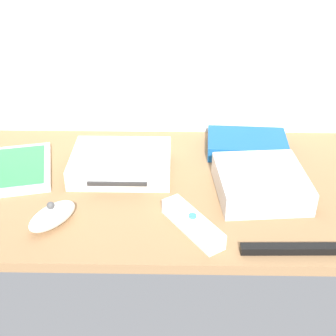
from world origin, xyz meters
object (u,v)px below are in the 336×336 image
at_px(network_router, 247,144).
at_px(game_console, 121,163).
at_px(game_case, 18,169).
at_px(remote_nunchuk, 52,216).
at_px(remote_classic_pad, 113,152).
at_px(remote_wand, 192,223).
at_px(sensor_bar, 311,249).
at_px(mini_computer, 261,182).

bearing_deg(network_router, game_console, -157.85).
bearing_deg(game_case, game_console, -12.25).
distance_m(game_case, remote_nunchuk, 0.22).
relative_size(game_console, remote_nunchuk, 1.99).
distance_m(remote_nunchuk, remote_classic_pad, 0.20).
distance_m(remote_wand, sensor_bar, 0.21).
distance_m(game_case, network_router, 0.51).
xyz_separation_m(mini_computer, game_case, (-0.51, 0.07, -0.02)).
height_order(remote_wand, remote_classic_pad, remote_classic_pad).
xyz_separation_m(game_case, remote_wand, (0.37, -0.19, 0.01)).
bearing_deg(sensor_bar, remote_classic_pad, 144.77).
height_order(network_router, remote_nunchuk, remote_nunchuk).
height_order(game_console, remote_classic_pad, remote_classic_pad).
xyz_separation_m(game_console, remote_classic_pad, (-0.01, -0.01, 0.03)).
distance_m(mini_computer, sensor_bar, 0.19).
height_order(game_console, mini_computer, mini_computer).
xyz_separation_m(remote_wand, remote_nunchuk, (-0.25, 0.01, 0.01)).
height_order(network_router, remote_wand, same).
relative_size(remote_nunchuk, remote_classic_pad, 0.71).
height_order(game_console, sensor_bar, game_console).
bearing_deg(game_console, remote_wand, -53.36).
bearing_deg(game_console, game_case, -179.03).
bearing_deg(game_case, remote_classic_pad, -14.67).
distance_m(game_case, sensor_bar, 0.62).
bearing_deg(network_router, remote_classic_pad, -157.08).
xyz_separation_m(game_console, mini_computer, (0.29, -0.08, 0.00)).
xyz_separation_m(game_case, remote_nunchuk, (0.12, -0.18, 0.01)).
distance_m(remote_wand, remote_nunchuk, 0.25).
bearing_deg(mini_computer, network_router, 91.52).
relative_size(remote_classic_pad, sensor_bar, 0.62).
relative_size(game_case, remote_classic_pad, 1.46).
height_order(game_case, sensor_bar, game_case).
bearing_deg(remote_wand, game_console, 92.79).
height_order(game_console, remote_nunchuk, remote_nunchuk).
relative_size(remote_wand, remote_classic_pad, 0.96).
height_order(game_console, game_case, game_console).
height_order(game_case, remote_classic_pad, remote_classic_pad).
height_order(game_case, remote_wand, remote_wand).
relative_size(mini_computer, sensor_bar, 0.77).
distance_m(network_router, remote_classic_pad, 0.32).
bearing_deg(mini_computer, game_console, 164.69).
bearing_deg(mini_computer, remote_nunchuk, -164.50).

